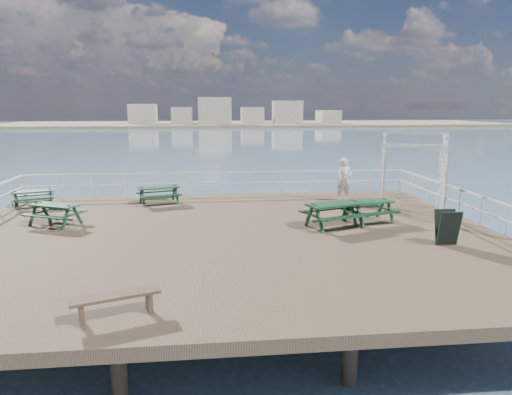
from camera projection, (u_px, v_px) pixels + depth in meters
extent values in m
cube|color=brown|center=(226.00, 238.00, 14.98)|extent=(18.00, 14.00, 0.30)
plane|color=#465E77|center=(212.00, 158.00, 54.34)|extent=(300.00, 300.00, 0.00)
cube|color=tan|center=(255.00, 124.00, 148.44)|extent=(160.00, 40.00, 0.80)
cube|color=beige|center=(143.00, 114.00, 141.19)|extent=(8.00, 8.00, 6.00)
cube|color=beige|center=(183.00, 115.00, 142.54)|extent=(6.00, 8.00, 5.00)
cube|color=beige|center=(215.00, 110.00, 143.29)|extent=(10.00, 8.00, 8.00)
cube|color=beige|center=(252.00, 115.00, 144.84)|extent=(7.00, 8.00, 5.00)
cube|color=beige|center=(287.00, 112.00, 145.79)|extent=(9.00, 8.00, 7.00)
cube|color=beige|center=(326.00, 117.00, 147.45)|extent=(6.00, 8.00, 4.00)
cylinder|color=brown|center=(48.00, 234.00, 19.79)|extent=(0.36, 0.36, 2.10)
cylinder|color=brown|center=(381.00, 225.00, 21.36)|extent=(0.36, 0.36, 2.10)
cube|color=silver|center=(219.00, 173.00, 21.42)|extent=(17.70, 0.07, 0.07)
cube|color=silver|center=(220.00, 183.00, 21.52)|extent=(17.70, 0.05, 0.05)
cylinder|color=silver|center=(24.00, 187.00, 20.59)|extent=(0.05, 0.05, 1.10)
cube|color=silver|center=(483.00, 197.00, 15.67)|extent=(0.07, 13.70, 0.07)
cube|color=silver|center=(482.00, 211.00, 15.76)|extent=(0.05, 13.70, 0.05)
cube|color=#123119|center=(33.00, 191.00, 18.93)|extent=(1.68, 1.05, 0.05)
cube|color=#123119|center=(34.00, 195.00, 19.45)|extent=(1.56, 0.68, 0.04)
cube|color=#123119|center=(33.00, 200.00, 18.51)|extent=(1.56, 0.68, 0.04)
cube|color=#123119|center=(16.00, 199.00, 18.73)|extent=(0.44, 1.23, 0.05)
cube|color=#123119|center=(51.00, 196.00, 19.24)|extent=(0.44, 1.23, 0.05)
cube|color=#123119|center=(16.00, 199.00, 18.97)|extent=(0.20, 0.45, 0.76)
cube|color=#123119|center=(15.00, 201.00, 18.50)|extent=(0.20, 0.45, 0.76)
cube|color=#123119|center=(51.00, 196.00, 19.48)|extent=(0.20, 0.45, 0.76)
cube|color=#123119|center=(51.00, 199.00, 19.01)|extent=(0.20, 0.45, 0.76)
cube|color=#123119|center=(34.00, 201.00, 19.02)|extent=(1.35, 0.48, 0.05)
cube|color=#123119|center=(159.00, 187.00, 19.51)|extent=(1.83, 1.14, 0.06)
cube|color=#123119|center=(156.00, 192.00, 20.07)|extent=(1.70, 0.73, 0.05)
cube|color=#123119|center=(162.00, 196.00, 19.05)|extent=(1.70, 0.73, 0.05)
cube|color=#123119|center=(142.00, 195.00, 19.29)|extent=(0.48, 1.34, 0.06)
cube|color=#123119|center=(175.00, 193.00, 19.84)|extent=(0.48, 1.34, 0.06)
cube|color=#123119|center=(141.00, 195.00, 19.56)|extent=(0.22, 0.49, 0.83)
cube|color=#123119|center=(143.00, 198.00, 19.04)|extent=(0.22, 0.49, 0.83)
cube|color=#123119|center=(174.00, 193.00, 20.11)|extent=(0.22, 0.49, 0.83)
cube|color=#123119|center=(177.00, 195.00, 19.59)|extent=(0.22, 0.49, 0.83)
cube|color=#123119|center=(159.00, 198.00, 19.60)|extent=(1.47, 0.52, 0.06)
cube|color=#123119|center=(335.00, 204.00, 15.68)|extent=(2.11, 1.35, 0.07)
cube|color=#123119|center=(324.00, 209.00, 16.32)|extent=(1.95, 0.89, 0.05)
cube|color=#123119|center=(346.00, 217.00, 15.16)|extent=(1.95, 0.89, 0.05)
cube|color=#123119|center=(314.00, 216.00, 15.41)|extent=(0.59, 1.53, 0.07)
cube|color=#123119|center=(354.00, 211.00, 16.08)|extent=(0.59, 1.53, 0.07)
cube|color=#123119|center=(309.00, 216.00, 15.71)|extent=(0.26, 0.56, 0.96)
cube|color=#123119|center=(320.00, 220.00, 15.13)|extent=(0.26, 0.56, 0.96)
cube|color=#123119|center=(348.00, 211.00, 16.38)|extent=(0.26, 0.56, 0.96)
cube|color=#123119|center=(360.00, 215.00, 15.80)|extent=(0.26, 0.56, 0.96)
cube|color=#123119|center=(334.00, 219.00, 15.78)|extent=(1.68, 0.64, 0.07)
cube|color=#123119|center=(54.00, 205.00, 16.01)|extent=(1.83, 1.33, 0.06)
cube|color=#123119|center=(66.00, 209.00, 16.59)|extent=(1.64, 0.95, 0.05)
cube|color=#123119|center=(43.00, 216.00, 15.54)|extent=(1.64, 0.95, 0.05)
cube|color=#123119|center=(39.00, 212.00, 16.30)|extent=(0.66, 1.27, 0.06)
cube|color=#123119|center=(71.00, 215.00, 15.83)|extent=(0.66, 1.27, 0.06)
cube|color=#123119|center=(45.00, 211.00, 16.57)|extent=(0.28, 0.47, 0.83)
cube|color=#123119|center=(33.00, 215.00, 16.04)|extent=(0.28, 0.47, 0.83)
cube|color=#123119|center=(77.00, 214.00, 16.11)|extent=(0.28, 0.47, 0.83)
cube|color=#123119|center=(66.00, 218.00, 15.58)|extent=(0.28, 0.47, 0.83)
cube|color=#123119|center=(55.00, 218.00, 16.10)|extent=(1.40, 0.72, 0.06)
cube|color=#123119|center=(368.00, 202.00, 16.36)|extent=(1.92, 1.09, 0.06)
cube|color=#123119|center=(359.00, 206.00, 16.98)|extent=(1.82, 0.65, 0.05)
cube|color=#123119|center=(377.00, 213.00, 15.86)|extent=(1.82, 0.65, 0.05)
cube|color=#123119|center=(349.00, 212.00, 16.18)|extent=(0.40, 1.44, 0.06)
cube|color=#123119|center=(385.00, 209.00, 16.66)|extent=(0.40, 1.44, 0.06)
cube|color=#123119|center=(345.00, 211.00, 16.47)|extent=(0.19, 0.53, 0.88)
cube|color=#123119|center=(354.00, 215.00, 15.91)|extent=(0.19, 0.53, 0.88)
cube|color=#123119|center=(381.00, 208.00, 16.95)|extent=(0.19, 0.53, 0.88)
cube|color=#123119|center=(390.00, 212.00, 16.39)|extent=(0.19, 0.53, 0.88)
cube|color=#123119|center=(367.00, 215.00, 16.46)|extent=(1.59, 0.44, 0.06)
cube|color=brown|center=(115.00, 296.00, 8.95)|extent=(1.77, 0.96, 0.06)
cube|color=brown|center=(81.00, 314.00, 8.73)|extent=(0.20, 0.38, 0.43)
cube|color=brown|center=(149.00, 301.00, 9.27)|extent=(0.20, 0.38, 0.43)
cube|color=silver|center=(384.00, 181.00, 17.85)|extent=(0.12, 0.12, 2.51)
cube|color=silver|center=(382.00, 176.00, 19.06)|extent=(0.12, 0.12, 2.51)
cube|color=silver|center=(446.00, 182.00, 17.42)|extent=(0.12, 0.12, 2.51)
cube|color=silver|center=(440.00, 177.00, 18.63)|extent=(0.12, 0.12, 2.51)
cube|color=silver|center=(417.00, 148.00, 17.38)|extent=(2.43, 0.82, 0.08)
cube|color=silver|center=(412.00, 145.00, 18.59)|extent=(2.43, 0.82, 0.08)
cube|color=silver|center=(416.00, 133.00, 17.88)|extent=(2.42, 0.81, 0.07)
cube|color=black|center=(449.00, 229.00, 13.57)|extent=(0.66, 0.27, 1.08)
cube|color=black|center=(445.00, 227.00, 13.78)|extent=(0.66, 0.27, 1.08)
imported|color=white|center=(344.00, 180.00, 19.92)|extent=(0.75, 0.54, 1.91)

